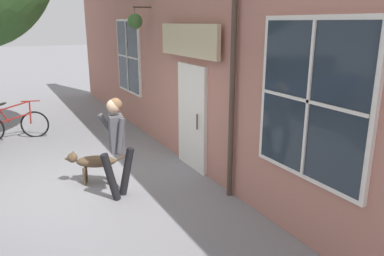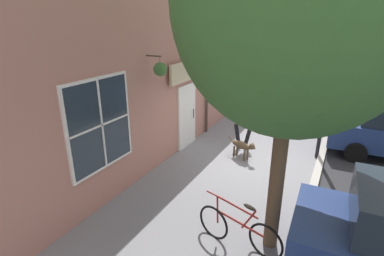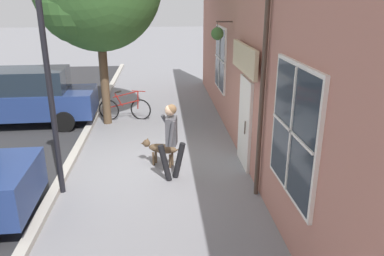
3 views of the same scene
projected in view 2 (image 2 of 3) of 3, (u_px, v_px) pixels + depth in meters
ground_plane at (248, 159)px, 9.19m from camera, size 90.00×90.00×0.00m
storefront_facade at (180, 70)px, 9.32m from camera, size 0.95×18.00×5.10m
pedestrian_walking at (244, 118)px, 9.63m from camera, size 0.63×0.60×1.72m
dog_on_leash at (243, 146)px, 9.10m from camera, size 1.05×0.53×0.63m
street_tree_by_curb at (304, 8)px, 4.31m from camera, size 3.77×3.39×6.42m
leaning_bicycle at (238, 229)px, 5.57m from camera, size 1.73×0.30×1.01m
street_lamp at (331, 67)px, 8.36m from camera, size 0.32×0.32×4.17m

